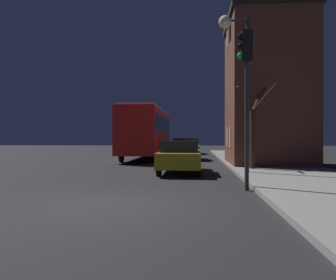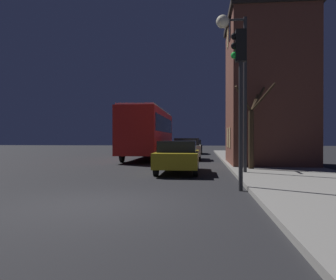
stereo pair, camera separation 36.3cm
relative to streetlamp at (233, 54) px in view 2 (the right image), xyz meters
The scene contains 9 objects.
ground_plane 8.68m from the streetlamp, 119.78° to the right, with size 120.00×120.00×0.00m, color black.
brick_building 5.56m from the streetlamp, 65.33° to the left, with size 4.35×5.47×8.05m.
streetlamp is the anchor object (origin of this frame).
traffic_light 4.28m from the streetlamp, 92.43° to the right, with size 0.43×0.24×4.59m.
bare_tree 3.53m from the streetlamp, 57.68° to the left, with size 1.81×1.25×3.79m.
bus 11.68m from the streetlamp, 116.77° to the left, with size 2.42×10.79×3.54m.
car_near_lane 4.82m from the streetlamp, 161.45° to the left, with size 1.74×4.31×1.39m.
car_mid_lane 10.55m from the streetlamp, 103.56° to the left, with size 1.89×3.80×1.51m.
car_far_lane 18.88m from the streetlamp, 96.79° to the left, with size 1.90×3.89×1.37m.
Camera 2 is at (2.32, -7.21, 1.50)m, focal length 35.00 mm.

